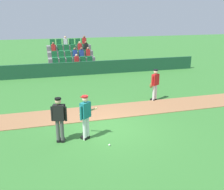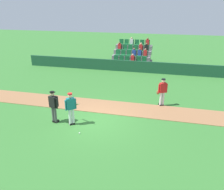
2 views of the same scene
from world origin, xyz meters
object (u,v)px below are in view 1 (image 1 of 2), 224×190
at_px(umpire_home_plate, 59,117).
at_px(runner_red_jersey, 155,84).
at_px(batter_teal_jersey, 86,116).
at_px(baseball, 109,145).

height_order(umpire_home_plate, runner_red_jersey, same).
bearing_deg(batter_teal_jersey, umpire_home_plate, 178.88).
xyz_separation_m(batter_teal_jersey, runner_red_jersey, (4.44, 3.50, -0.01)).
bearing_deg(baseball, umpire_home_plate, 154.69).
relative_size(batter_teal_jersey, runner_red_jersey, 1.00).
bearing_deg(umpire_home_plate, batter_teal_jersey, -1.12).
distance_m(umpire_home_plate, baseball, 2.10).
relative_size(umpire_home_plate, baseball, 23.78).
distance_m(umpire_home_plate, runner_red_jersey, 6.44).
bearing_deg(runner_red_jersey, umpire_home_plate, -147.23).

